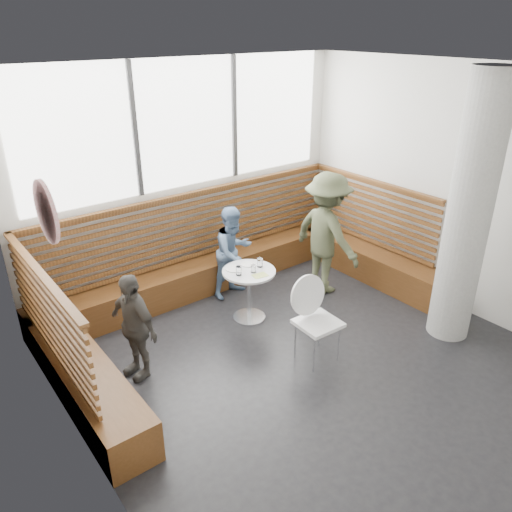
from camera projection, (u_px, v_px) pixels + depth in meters
room at (315, 236)px, 5.12m from camera, size 5.00×5.00×3.20m
booth at (222, 276)px, 6.89m from camera, size 5.00×2.50×1.44m
concrete_column at (469, 214)px, 5.71m from camera, size 0.50×0.50×3.20m
wall_art at (46, 212)px, 3.74m from camera, size 0.03×0.50×0.50m
cafe_table at (249, 284)px, 6.46m from camera, size 0.69×0.69×0.71m
cafe_chair at (314, 313)px, 5.66m from camera, size 0.48×0.47×1.01m
adult_man at (327, 234)px, 7.03m from camera, size 0.66×1.14×1.77m
child_back at (234, 252)px, 7.00m from camera, size 0.71×0.59×1.32m
child_left at (134, 326)px, 5.37m from camera, size 0.44×0.78×1.25m
plate_near at (234, 269)px, 6.40m from camera, size 0.21×0.21×0.01m
plate_far at (248, 264)px, 6.53m from camera, size 0.18×0.18×0.01m
glass_left at (239, 271)px, 6.24m from camera, size 0.07×0.07×0.12m
glass_mid at (253, 269)px, 6.31m from camera, size 0.07×0.07×0.10m
glass_right at (260, 263)px, 6.45m from camera, size 0.07×0.07×0.12m
menu_card at (260, 275)px, 6.25m from camera, size 0.21×0.16×0.00m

